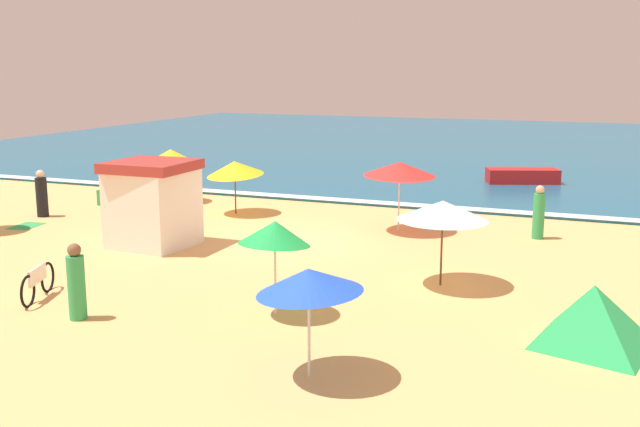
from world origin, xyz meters
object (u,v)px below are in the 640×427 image
object	(u,v)px
lifeguard_cabana	(153,203)
beachgoer_1	(104,196)
parked_bicycle	(38,282)
beach_umbrella_5	(400,169)
beachgoer_6	(76,284)
beachgoer_2	(42,195)
beach_tent	(593,315)
beach_umbrella_4	(171,155)
beach_umbrella_6	(235,168)
beach_umbrella_3	(443,211)
beach_umbrella_1	(309,281)
beach_umbrella_7	(275,233)
beachgoer_5	(539,214)
small_boat_0	(522,176)

from	to	relation	value
lifeguard_cabana	beachgoer_1	world-z (taller)	lifeguard_cabana
beachgoer_1	parked_bicycle	bearing A→B (deg)	-59.74
beach_umbrella_5	beachgoer_6	bearing A→B (deg)	-110.59
lifeguard_cabana	beachgoer_2	world-z (taller)	lifeguard_cabana
beach_umbrella_5	parked_bicycle	world-z (taller)	beach_umbrella_5
beach_tent	beachgoer_2	world-z (taller)	beachgoer_2
beach_umbrella_4	beach_umbrella_6	xyz separation A→B (m)	(3.31, -1.12, -0.17)
beach_tent	beach_umbrella_5	bearing A→B (deg)	126.54
beach_umbrella_3	beachgoer_2	distance (m)	14.91
beach_umbrella_5	beach_umbrella_1	bearing A→B (deg)	-81.83
beach_umbrella_3	beachgoer_6	world-z (taller)	beach_umbrella_3
parked_bicycle	beach_tent	bearing A→B (deg)	7.50
beach_umbrella_1	beachgoer_1	size ratio (longest dim) A/B	2.76
beachgoer_2	beach_umbrella_7	bearing A→B (deg)	-28.45
beach_umbrella_6	beach_umbrella_7	bearing A→B (deg)	-57.81
beach_umbrella_3	beach_umbrella_4	xyz separation A→B (m)	(-11.93, 7.05, -0.04)
beachgoer_1	lifeguard_cabana	bearing A→B (deg)	-41.29
parked_bicycle	beachgoer_5	world-z (taller)	beachgoer_5
lifeguard_cabana	small_boat_0	size ratio (longest dim) A/B	0.77
beach_umbrella_6	lifeguard_cabana	bearing A→B (deg)	-89.63
beach_umbrella_5	beach_umbrella_6	xyz separation A→B (m)	(-6.09, 0.62, -0.37)
beachgoer_5	beach_umbrella_7	bearing A→B (deg)	-115.55
beach_umbrella_6	small_boat_0	world-z (taller)	beach_umbrella_6
beach_umbrella_7	lifeguard_cabana	bearing A→B (deg)	144.05
lifeguard_cabana	parked_bicycle	xyz separation A→B (m)	(0.40, -5.17, -0.88)
beachgoer_5	beachgoer_6	world-z (taller)	beachgoer_5
beach_umbrella_5	beach_tent	size ratio (longest dim) A/B	1.16
beach_umbrella_4	beach_umbrella_7	world-z (taller)	beach_umbrella_7
beach_umbrella_1	beach_umbrella_3	size ratio (longest dim) A/B	0.91
beachgoer_5	small_boat_0	bearing A→B (deg)	99.16
beach_umbrella_3	beachgoer_5	xyz separation A→B (m)	(1.66, 5.86, -1.05)
beach_umbrella_4	parked_bicycle	bearing A→B (deg)	-71.76
beach_umbrella_6	beach_tent	distance (m)	14.94
lifeguard_cabana	beach_umbrella_7	bearing A→B (deg)	-35.95
beach_umbrella_4	small_boat_0	world-z (taller)	beach_umbrella_4
beach_umbrella_4	beach_umbrella_5	world-z (taller)	beach_umbrella_5
beach_umbrella_1	beach_umbrella_7	world-z (taller)	beach_umbrella_7
small_boat_0	beachgoer_6	bearing A→B (deg)	-106.97
beachgoer_6	beach_umbrella_4	bearing A→B (deg)	114.28
beach_umbrella_4	beachgoer_6	distance (m)	13.39
beach_umbrella_5	beach_umbrella_6	bearing A→B (deg)	174.19
beach_umbrella_4	beach_umbrella_7	size ratio (longest dim) A/B	1.05
beach_umbrella_1	beachgoer_1	world-z (taller)	beach_umbrella_1
beach_umbrella_3	parked_bicycle	size ratio (longest dim) A/B	1.37
lifeguard_cabana	beachgoer_2	xyz separation A→B (m)	(-5.98, 2.17, -0.50)
beach_umbrella_4	beach_umbrella_7	xyz separation A→B (m)	(9.17, -10.43, -0.01)
beach_umbrella_7	beachgoer_6	xyz separation A→B (m)	(-3.69, -1.74, -1.01)
lifeguard_cabana	beach_umbrella_7	size ratio (longest dim) A/B	1.19
small_boat_0	beach_umbrella_4	bearing A→B (deg)	-143.04
beach_umbrella_3	beachgoer_2	world-z (taller)	beach_umbrella_3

